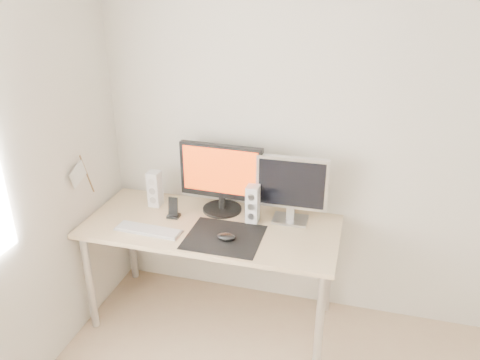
{
  "coord_description": "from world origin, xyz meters",
  "views": [
    {
      "loc": [
        -0.07,
        -1.06,
        2.18
      ],
      "look_at": [
        -0.77,
        1.49,
        1.01
      ],
      "focal_mm": 35.0,
      "sensor_mm": 36.0,
      "label": 1
    }
  ],
  "objects_px": {
    "main_monitor": "(221,176)",
    "second_monitor": "(292,187)",
    "phone_dock": "(173,211)",
    "keyboard": "(148,230)",
    "speaker_left": "(155,189)",
    "mouse": "(226,237)",
    "speaker_right": "(253,204)",
    "desk": "(211,235)"
  },
  "relations": [
    {
      "from": "main_monitor",
      "to": "second_monitor",
      "type": "height_order",
      "value": "main_monitor"
    },
    {
      "from": "second_monitor",
      "to": "phone_dock",
      "type": "height_order",
      "value": "second_monitor"
    },
    {
      "from": "keyboard",
      "to": "speaker_left",
      "type": "bearing_deg",
      "value": 107.08
    },
    {
      "from": "speaker_left",
      "to": "keyboard",
      "type": "xyz_separation_m",
      "value": [
        0.1,
        -0.34,
        -0.12
      ]
    },
    {
      "from": "mouse",
      "to": "second_monitor",
      "type": "relative_size",
      "value": 0.25
    },
    {
      "from": "main_monitor",
      "to": "speaker_left",
      "type": "distance_m",
      "value": 0.48
    },
    {
      "from": "mouse",
      "to": "phone_dock",
      "type": "bearing_deg",
      "value": 155.36
    },
    {
      "from": "second_monitor",
      "to": "speaker_left",
      "type": "height_order",
      "value": "second_monitor"
    },
    {
      "from": "keyboard",
      "to": "mouse",
      "type": "bearing_deg",
      "value": 2.49
    },
    {
      "from": "phone_dock",
      "to": "main_monitor",
      "type": "bearing_deg",
      "value": 31.1
    },
    {
      "from": "speaker_left",
      "to": "phone_dock",
      "type": "xyz_separation_m",
      "value": [
        0.18,
        -0.13,
        -0.08
      ]
    },
    {
      "from": "main_monitor",
      "to": "speaker_right",
      "type": "bearing_deg",
      "value": -20.44
    },
    {
      "from": "main_monitor",
      "to": "keyboard",
      "type": "bearing_deg",
      "value": -133.27
    },
    {
      "from": "speaker_right",
      "to": "phone_dock",
      "type": "height_order",
      "value": "speaker_right"
    },
    {
      "from": "second_monitor",
      "to": "speaker_right",
      "type": "xyz_separation_m",
      "value": [
        -0.23,
        -0.07,
        -0.12
      ]
    },
    {
      "from": "mouse",
      "to": "keyboard",
      "type": "bearing_deg",
      "value": -177.51
    },
    {
      "from": "mouse",
      "to": "main_monitor",
      "type": "xyz_separation_m",
      "value": [
        -0.14,
        0.36,
        0.23
      ]
    },
    {
      "from": "speaker_left",
      "to": "speaker_right",
      "type": "bearing_deg",
      "value": -4.11
    },
    {
      "from": "phone_dock",
      "to": "keyboard",
      "type": "bearing_deg",
      "value": -110.54
    },
    {
      "from": "main_monitor",
      "to": "speaker_right",
      "type": "height_order",
      "value": "main_monitor"
    },
    {
      "from": "main_monitor",
      "to": "phone_dock",
      "type": "bearing_deg",
      "value": -148.9
    },
    {
      "from": "desk",
      "to": "second_monitor",
      "type": "distance_m",
      "value": 0.6
    },
    {
      "from": "main_monitor",
      "to": "speaker_left",
      "type": "xyz_separation_m",
      "value": [
        -0.46,
        -0.04,
        -0.13
      ]
    },
    {
      "from": "mouse",
      "to": "speaker_left",
      "type": "distance_m",
      "value": 0.68
    },
    {
      "from": "phone_dock",
      "to": "speaker_right",
      "type": "bearing_deg",
      "value": 8.96
    },
    {
      "from": "keyboard",
      "to": "phone_dock",
      "type": "relative_size",
      "value": 3.07
    },
    {
      "from": "speaker_left",
      "to": "desk",
      "type": "bearing_deg",
      "value": -19.75
    },
    {
      "from": "second_monitor",
      "to": "speaker_right",
      "type": "distance_m",
      "value": 0.27
    },
    {
      "from": "second_monitor",
      "to": "keyboard",
      "type": "xyz_separation_m",
      "value": [
        -0.82,
        -0.36,
        -0.23
      ]
    },
    {
      "from": "mouse",
      "to": "desk",
      "type": "xyz_separation_m",
      "value": [
        -0.15,
        0.16,
        -0.1
      ]
    },
    {
      "from": "main_monitor",
      "to": "keyboard",
      "type": "distance_m",
      "value": 0.57
    },
    {
      "from": "speaker_left",
      "to": "speaker_right",
      "type": "distance_m",
      "value": 0.69
    },
    {
      "from": "second_monitor",
      "to": "keyboard",
      "type": "bearing_deg",
      "value": -156.23
    },
    {
      "from": "mouse",
      "to": "speaker_left",
      "type": "relative_size",
      "value": 0.47
    },
    {
      "from": "desk",
      "to": "phone_dock",
      "type": "distance_m",
      "value": 0.29
    },
    {
      "from": "mouse",
      "to": "phone_dock",
      "type": "relative_size",
      "value": 0.83
    },
    {
      "from": "desk",
      "to": "main_monitor",
      "type": "relative_size",
      "value": 2.9
    },
    {
      "from": "speaker_left",
      "to": "phone_dock",
      "type": "height_order",
      "value": "speaker_left"
    },
    {
      "from": "desk",
      "to": "speaker_right",
      "type": "relative_size",
      "value": 6.52
    },
    {
      "from": "second_monitor",
      "to": "keyboard",
      "type": "height_order",
      "value": "second_monitor"
    },
    {
      "from": "keyboard",
      "to": "phone_dock",
      "type": "bearing_deg",
      "value": 69.46
    },
    {
      "from": "speaker_right",
      "to": "phone_dock",
      "type": "bearing_deg",
      "value": -171.04
    }
  ]
}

